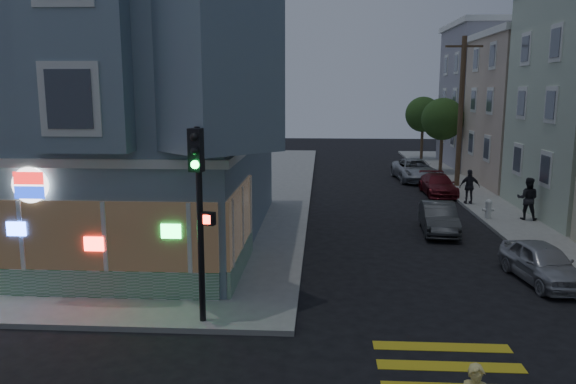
# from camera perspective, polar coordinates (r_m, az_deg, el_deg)

# --- Properties ---
(ground) EXTENTS (120.00, 120.00, 0.00)m
(ground) POSITION_cam_1_polar(r_m,az_deg,el_deg) (12.96, -13.87, -17.46)
(ground) COLOR black
(ground) RESTS_ON ground
(sidewalk_nw) EXTENTS (33.00, 42.00, 0.15)m
(sidewalk_nw) POSITION_cam_1_polar(r_m,az_deg,el_deg) (38.46, -23.01, 0.65)
(sidewalk_nw) COLOR gray
(sidewalk_nw) RESTS_ON ground
(corner_building) EXTENTS (14.60, 14.60, 11.40)m
(corner_building) POSITION_cam_1_polar(r_m,az_deg,el_deg) (23.93, -20.53, 9.28)
(corner_building) COLOR slate
(corner_building) RESTS_ON sidewalk_nw
(row_house_d) EXTENTS (12.00, 8.60, 10.50)m
(row_house_d) POSITION_cam_1_polar(r_m,az_deg,el_deg) (47.63, 23.25, 8.79)
(row_house_d) COLOR gray
(row_house_d) RESTS_ON sidewalk_ne
(utility_pole) EXTENTS (2.20, 0.30, 9.00)m
(utility_pole) POSITION_cam_1_polar(r_m,az_deg,el_deg) (35.92, 17.14, 7.97)
(utility_pole) COLOR #4C3826
(utility_pole) RESTS_ON sidewalk_ne
(street_tree_near) EXTENTS (3.00, 3.00, 5.30)m
(street_tree_near) POSITION_cam_1_polar(r_m,az_deg,el_deg) (41.85, 15.44, 7.14)
(street_tree_near) COLOR #4C3826
(street_tree_near) RESTS_ON sidewalk_ne
(street_tree_far) EXTENTS (3.00, 3.00, 5.30)m
(street_tree_far) POSITION_cam_1_polar(r_m,az_deg,el_deg) (49.70, 13.55, 7.66)
(street_tree_far) COLOR #4C3826
(street_tree_far) RESTS_ON sidewalk_ne
(pedestrian_a) EXTENTS (1.14, 1.02, 1.94)m
(pedestrian_a) POSITION_cam_1_polar(r_m,az_deg,el_deg) (27.74, 23.17, -0.62)
(pedestrian_a) COLOR black
(pedestrian_a) RESTS_ON sidewalk_ne
(pedestrian_b) EXTENTS (1.07, 0.49, 1.79)m
(pedestrian_b) POSITION_cam_1_polar(r_m,az_deg,el_deg) (30.59, 17.97, 0.52)
(pedestrian_b) COLOR #27242D
(pedestrian_b) RESTS_ON sidewalk_ne
(parked_car_a) EXTENTS (1.95, 3.85, 1.26)m
(parked_car_a) POSITION_cam_1_polar(r_m,az_deg,el_deg) (19.48, 24.44, -6.58)
(parked_car_a) COLOR #ABACB3
(parked_car_a) RESTS_ON ground
(parked_car_b) EXTENTS (1.62, 3.95, 1.27)m
(parked_car_b) POSITION_cam_1_polar(r_m,az_deg,el_deg) (24.63, 15.06, -2.58)
(parked_car_b) COLOR #393C3E
(parked_car_b) RESTS_ON ground
(parked_car_c) EXTENTS (1.78, 4.16, 1.20)m
(parked_car_c) POSITION_cam_1_polar(r_m,az_deg,el_deg) (33.52, 15.00, 0.71)
(parked_car_c) COLOR maroon
(parked_car_c) RESTS_ON ground
(parked_car_d) EXTENTS (2.73, 5.34, 1.44)m
(parked_car_d) POSITION_cam_1_polar(r_m,az_deg,el_deg) (38.47, 12.76, 2.19)
(parked_car_d) COLOR #A5AAB0
(parked_car_d) RESTS_ON ground
(traffic_signal) EXTENTS (0.61, 0.56, 4.96)m
(traffic_signal) POSITION_cam_1_polar(r_m,az_deg,el_deg) (13.85, -9.03, -0.10)
(traffic_signal) COLOR black
(traffic_signal) RESTS_ON sidewalk_nw
(fire_hydrant) EXTENTS (0.52, 0.30, 0.90)m
(fire_hydrant) POSITION_cam_1_polar(r_m,az_deg,el_deg) (27.40, 19.68, -1.58)
(fire_hydrant) COLOR silver
(fire_hydrant) RESTS_ON sidewalk_ne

